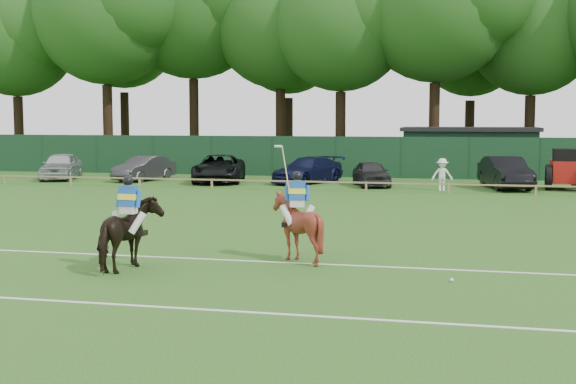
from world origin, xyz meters
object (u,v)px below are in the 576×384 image
(sedan_silver, at_px, (61,166))
(spectator_left, at_px, (442,175))
(suv_black, at_px, (219,168))
(horse_dark, at_px, (129,234))
(tractor, at_px, (563,170))
(hatch_grey, at_px, (371,173))
(horse_chestnut, at_px, (297,227))
(estate_black, at_px, (505,173))
(sedan_grey, at_px, (144,168))
(polo_ball, at_px, (452,280))
(sedan_navy, at_px, (308,170))
(utility_shed, at_px, (470,151))

(sedan_silver, bearing_deg, spectator_left, -22.34)
(sedan_silver, xyz_separation_m, suv_black, (9.71, 0.22, -0.02))
(horse_dark, bearing_deg, tractor, -113.19)
(suv_black, bearing_deg, hatch_grey, -15.02)
(horse_chestnut, height_order, estate_black, horse_chestnut)
(sedan_grey, xyz_separation_m, polo_ball, (17.90, -24.18, -0.66))
(sedan_silver, height_order, polo_ball, sedan_silver)
(spectator_left, xyz_separation_m, polo_ball, (0.87, -21.82, -0.76))
(sedan_silver, xyz_separation_m, polo_ball, (23.02, -23.89, -0.75))
(horse_chestnut, distance_m, estate_black, 22.82)
(suv_black, bearing_deg, horse_chestnut, -78.59)
(sedan_silver, bearing_deg, sedan_navy, -14.08)
(horse_chestnut, xyz_separation_m, hatch_grey, (-0.73, 21.86, -0.20))
(sedan_grey, distance_m, sedan_navy, 9.61)
(sedan_grey, distance_m, tractor, 23.01)
(hatch_grey, relative_size, polo_ball, 44.19)
(horse_chestnut, distance_m, sedan_silver, 29.30)
(sedan_grey, bearing_deg, spectator_left, 6.43)
(sedan_navy, distance_m, utility_shed, 11.75)
(hatch_grey, xyz_separation_m, spectator_left, (3.76, -1.73, 0.13))
(horse_dark, relative_size, sedan_navy, 0.41)
(sedan_silver, xyz_separation_m, tractor, (28.12, -0.15, 0.19))
(horse_dark, relative_size, utility_shed, 0.24)
(sedan_navy, height_order, spectator_left, spectator_left)
(suv_black, distance_m, polo_ball, 27.55)
(estate_black, height_order, tractor, tractor)
(estate_black, height_order, spectator_left, estate_black)
(sedan_navy, relative_size, hatch_grey, 1.26)
(polo_ball, distance_m, utility_shed, 32.41)
(horse_dark, bearing_deg, utility_shed, -99.31)
(sedan_silver, distance_m, sedan_navy, 14.74)
(hatch_grey, bearing_deg, tractor, -16.52)
(tractor, bearing_deg, polo_ball, -100.95)
(utility_shed, bearing_deg, polo_ball, -90.89)
(estate_black, bearing_deg, utility_shed, 88.29)
(horse_chestnut, height_order, suv_black, horse_chestnut)
(polo_ball, bearing_deg, estate_black, 84.51)
(tractor, bearing_deg, sedan_grey, -179.93)
(utility_shed, bearing_deg, sedan_silver, -160.16)
(estate_black, distance_m, polo_ball, 23.78)
(sedan_grey, bearing_deg, sedan_navy, 17.05)
(horse_chestnut, bearing_deg, tractor, -119.90)
(horse_chestnut, relative_size, suv_black, 0.31)
(hatch_grey, bearing_deg, sedan_grey, 159.64)
(suv_black, distance_m, hatch_grey, 8.70)
(sedan_grey, xyz_separation_m, suv_black, (4.59, -0.08, 0.07))
(horse_chestnut, relative_size, spectator_left, 1.09)
(spectator_left, xyz_separation_m, tractor, (5.96, 1.92, 0.18))
(horse_chestnut, relative_size, sedan_silver, 0.37)
(sedan_silver, relative_size, tractor, 1.87)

